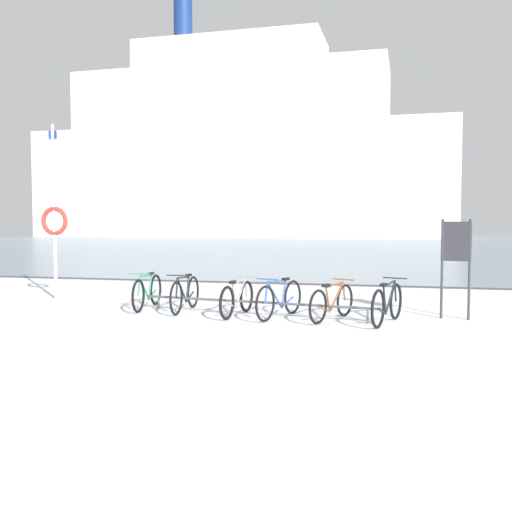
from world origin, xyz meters
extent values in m
cube|color=white|center=(0.00, -1.00, -0.04)|extent=(80.00, 22.00, 0.08)
cube|color=gray|center=(0.00, 65.00, -0.04)|extent=(80.00, 110.00, 0.08)
cube|color=#47474C|center=(0.00, 10.00, -0.02)|extent=(80.00, 0.50, 0.05)
cylinder|color=#4C5156|center=(-0.13, 4.10, 0.28)|extent=(4.85, 0.79, 0.05)
cylinder|color=#4C5156|center=(-2.31, 4.43, 0.14)|extent=(0.04, 0.04, 0.28)
cylinder|color=#4C5156|center=(2.05, 3.76, 0.14)|extent=(0.04, 0.04, 0.28)
torus|color=black|center=(-2.55, 3.97, 0.34)|extent=(0.10, 0.69, 0.69)
torus|color=black|center=(-2.64, 5.06, 0.34)|extent=(0.10, 0.69, 0.69)
cylinder|color=#2D8C60|center=(-2.58, 4.33, 0.46)|extent=(0.08, 0.58, 0.58)
cylinder|color=#2D8C60|center=(-2.61, 4.68, 0.44)|extent=(0.05, 0.20, 0.51)
cylinder|color=#2D8C60|center=(-2.59, 4.41, 0.72)|extent=(0.09, 0.72, 0.08)
cylinder|color=#2D8C60|center=(-2.62, 4.83, 0.27)|extent=(0.07, 0.48, 0.19)
cylinder|color=#2D8C60|center=(-2.56, 4.01, 0.54)|extent=(0.04, 0.12, 0.40)
cube|color=black|center=(-2.61, 4.76, 0.73)|extent=(0.09, 0.21, 0.05)
cylinder|color=#2D8C60|center=(-2.56, 4.05, 0.79)|extent=(0.46, 0.06, 0.02)
torus|color=black|center=(-1.69, 3.84, 0.34)|extent=(0.05, 0.68, 0.68)
torus|color=black|center=(-1.69, 4.88, 0.34)|extent=(0.05, 0.68, 0.68)
cylinder|color=#1E2328|center=(-1.69, 4.18, 0.46)|extent=(0.04, 0.54, 0.58)
cylinder|color=#1E2328|center=(-1.69, 4.52, 0.44)|extent=(0.04, 0.19, 0.51)
cylinder|color=#1E2328|center=(-1.69, 4.26, 0.71)|extent=(0.04, 0.68, 0.08)
cylinder|color=#1E2328|center=(-1.69, 4.66, 0.26)|extent=(0.04, 0.45, 0.19)
cylinder|color=#1E2328|center=(-1.69, 3.88, 0.54)|extent=(0.04, 0.11, 0.40)
cube|color=black|center=(-1.69, 4.60, 0.73)|extent=(0.08, 0.20, 0.05)
cylinder|color=#1E2328|center=(-1.69, 3.92, 0.79)|extent=(0.46, 0.03, 0.02)
torus|color=black|center=(-0.42, 4.54, 0.32)|extent=(0.15, 0.65, 0.65)
torus|color=black|center=(-0.56, 3.56, 0.32)|extent=(0.15, 0.65, 0.65)
cylinder|color=gray|center=(-0.47, 4.22, 0.44)|extent=(0.11, 0.52, 0.54)
cylinder|color=gray|center=(-0.51, 3.90, 0.42)|extent=(0.06, 0.19, 0.48)
cylinder|color=gray|center=(-0.48, 4.15, 0.67)|extent=(0.13, 0.64, 0.08)
cylinder|color=gray|center=(-0.53, 3.77, 0.25)|extent=(0.10, 0.43, 0.18)
cylinder|color=gray|center=(-0.42, 4.50, 0.51)|extent=(0.05, 0.11, 0.38)
cube|color=black|center=(-0.52, 3.83, 0.69)|extent=(0.11, 0.21, 0.05)
cylinder|color=gray|center=(-0.43, 4.46, 0.75)|extent=(0.46, 0.09, 0.02)
torus|color=black|center=(0.19, 3.51, 0.34)|extent=(0.26, 0.66, 0.68)
torus|color=black|center=(0.54, 4.55, 0.34)|extent=(0.26, 0.66, 0.68)
cylinder|color=#3359B2|center=(0.30, 3.85, 0.46)|extent=(0.21, 0.55, 0.58)
cylinder|color=#3359B2|center=(0.42, 4.18, 0.44)|extent=(0.10, 0.20, 0.51)
cylinder|color=#3359B2|center=(0.33, 3.93, 0.72)|extent=(0.26, 0.69, 0.08)
cylinder|color=#3359B2|center=(0.46, 4.33, 0.26)|extent=(0.18, 0.46, 0.19)
cylinder|color=#3359B2|center=(0.21, 3.55, 0.54)|extent=(0.07, 0.12, 0.41)
cube|color=black|center=(0.44, 4.26, 0.73)|extent=(0.14, 0.22, 0.05)
cylinder|color=#3359B2|center=(0.22, 3.59, 0.79)|extent=(0.44, 0.17, 0.02)
torus|color=black|center=(1.58, 4.47, 0.32)|extent=(0.29, 0.61, 0.64)
torus|color=black|center=(1.18, 3.49, 0.32)|extent=(0.29, 0.61, 0.64)
cylinder|color=brown|center=(1.45, 4.15, 0.43)|extent=(0.25, 0.52, 0.54)
cylinder|color=brown|center=(1.32, 3.83, 0.41)|extent=(0.11, 0.19, 0.48)
cylinder|color=brown|center=(1.42, 4.08, 0.66)|extent=(0.30, 0.65, 0.08)
cylinder|color=brown|center=(1.26, 3.70, 0.25)|extent=(0.21, 0.44, 0.18)
cylinder|color=brown|center=(1.57, 4.43, 0.50)|extent=(0.08, 0.12, 0.38)
cube|color=black|center=(1.29, 3.76, 0.68)|extent=(0.15, 0.22, 0.05)
cylinder|color=brown|center=(1.55, 4.39, 0.74)|extent=(0.43, 0.20, 0.02)
torus|color=black|center=(2.56, 4.34, 0.35)|extent=(0.25, 0.68, 0.69)
torus|color=black|center=(2.24, 3.32, 0.35)|extent=(0.25, 0.68, 0.69)
cylinder|color=#1E2328|center=(2.45, 4.01, 0.47)|extent=(0.20, 0.55, 0.58)
cylinder|color=#1E2328|center=(2.35, 3.68, 0.44)|extent=(0.09, 0.20, 0.52)
cylinder|color=#1E2328|center=(2.43, 3.93, 0.72)|extent=(0.24, 0.68, 0.08)
cylinder|color=#1E2328|center=(2.31, 3.53, 0.27)|extent=(0.17, 0.46, 0.19)
cylinder|color=#1E2328|center=(2.54, 4.31, 0.55)|extent=(0.07, 0.12, 0.41)
cube|color=black|center=(2.33, 3.60, 0.74)|extent=(0.13, 0.21, 0.05)
cylinder|color=#1E2328|center=(2.53, 4.27, 0.80)|extent=(0.45, 0.16, 0.02)
cylinder|color=#33383D|center=(3.41, 4.67, 0.96)|extent=(0.05, 0.05, 1.91)
cylinder|color=#33383D|center=(3.90, 4.61, 0.96)|extent=(0.05, 0.05, 1.91)
cube|color=#2D2D33|center=(3.66, 4.64, 1.49)|extent=(0.55, 0.11, 0.75)
cylinder|color=silver|center=(-5.38, 5.47, 2.08)|extent=(0.08, 0.08, 4.15)
cylinder|color=white|center=(-5.38, 5.47, 2.91)|extent=(0.09, 0.09, 0.30)
torus|color=red|center=(-5.38, 5.47, 1.87)|extent=(0.69, 0.11, 0.69)
cube|color=navy|center=(-5.38, 5.47, 3.90)|extent=(0.20, 0.03, 0.20)
cube|color=white|center=(-14.79, 59.67, 6.20)|extent=(48.65, 13.74, 12.41)
cube|color=white|center=(-16.00, 59.71, 15.82)|extent=(36.53, 11.54, 6.83)
cube|color=white|center=(-16.00, 59.71, 20.97)|extent=(21.99, 9.26, 3.47)
cylinder|color=navy|center=(-22.03, 59.89, 25.50)|extent=(2.22, 2.22, 5.58)
camera|label=1|loc=(2.42, -6.86, 1.88)|focal=40.50mm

